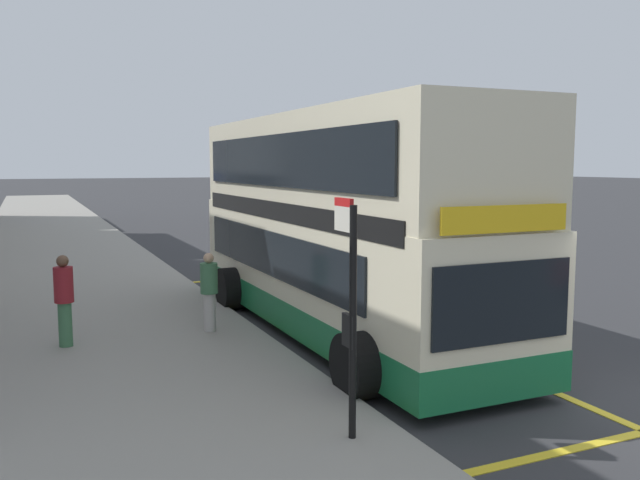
{
  "coord_description": "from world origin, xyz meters",
  "views": [
    {
      "loc": [
        -8.18,
        -5.97,
        3.43
      ],
      "look_at": [
        -2.13,
        7.56,
        1.72
      ],
      "focal_mm": 37.0,
      "sensor_mm": 36.0,
      "label": 1
    }
  ],
  "objects_px": {
    "double_decker_bus": "(335,232)",
    "pedestrian_waiting_near_sign": "(209,289)",
    "pedestrian_further_back": "(64,297)",
    "bus_stop_sign": "(350,300)",
    "parked_car_navy_ahead": "(269,209)"
  },
  "relations": [
    {
      "from": "double_decker_bus",
      "to": "pedestrian_further_back",
      "type": "height_order",
      "value": "double_decker_bus"
    },
    {
      "from": "pedestrian_further_back",
      "to": "bus_stop_sign",
      "type": "bearing_deg",
      "value": -62.6
    },
    {
      "from": "pedestrian_waiting_near_sign",
      "to": "pedestrian_further_back",
      "type": "distance_m",
      "value": 2.67
    },
    {
      "from": "double_decker_bus",
      "to": "pedestrian_waiting_near_sign",
      "type": "distance_m",
      "value": 2.78
    },
    {
      "from": "bus_stop_sign",
      "to": "parked_car_navy_ahead",
      "type": "height_order",
      "value": "bus_stop_sign"
    },
    {
      "from": "bus_stop_sign",
      "to": "pedestrian_waiting_near_sign",
      "type": "height_order",
      "value": "bus_stop_sign"
    },
    {
      "from": "double_decker_bus",
      "to": "pedestrian_waiting_near_sign",
      "type": "height_order",
      "value": "double_decker_bus"
    },
    {
      "from": "double_decker_bus",
      "to": "bus_stop_sign",
      "type": "height_order",
      "value": "double_decker_bus"
    },
    {
      "from": "parked_car_navy_ahead",
      "to": "bus_stop_sign",
      "type": "bearing_deg",
      "value": -106.96
    },
    {
      "from": "bus_stop_sign",
      "to": "parked_car_navy_ahead",
      "type": "distance_m",
      "value": 31.13
    },
    {
      "from": "pedestrian_waiting_near_sign",
      "to": "bus_stop_sign",
      "type": "bearing_deg",
      "value": -87.4
    },
    {
      "from": "bus_stop_sign",
      "to": "pedestrian_further_back",
      "type": "bearing_deg",
      "value": 117.4
    },
    {
      "from": "parked_car_navy_ahead",
      "to": "pedestrian_waiting_near_sign",
      "type": "height_order",
      "value": "pedestrian_waiting_near_sign"
    },
    {
      "from": "bus_stop_sign",
      "to": "pedestrian_further_back",
      "type": "relative_size",
      "value": 1.73
    },
    {
      "from": "pedestrian_waiting_near_sign",
      "to": "pedestrian_further_back",
      "type": "height_order",
      "value": "pedestrian_further_back"
    }
  ]
}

